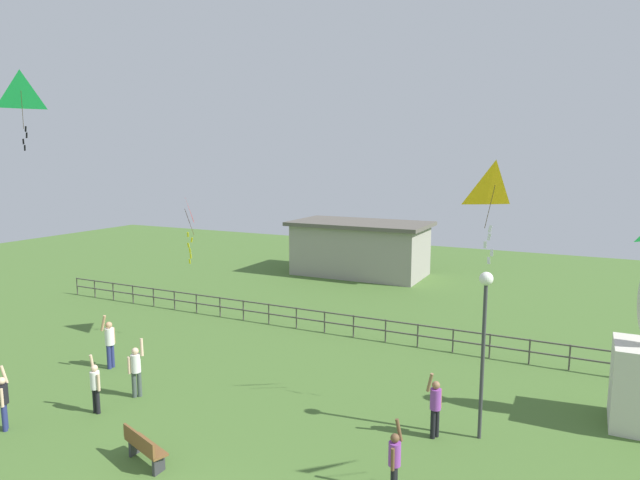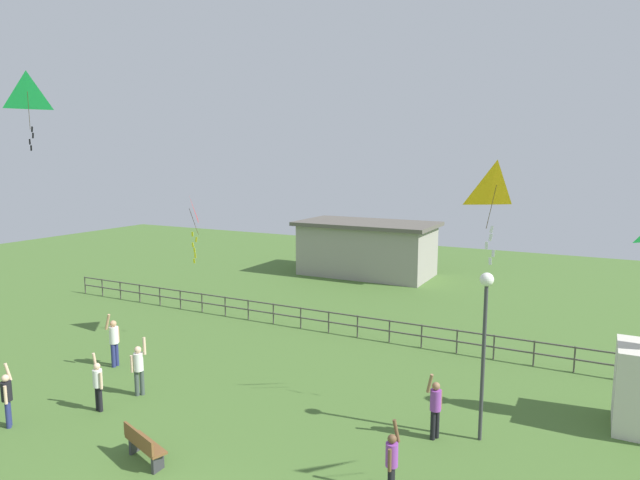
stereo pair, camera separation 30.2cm
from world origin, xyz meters
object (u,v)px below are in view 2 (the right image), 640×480
(person_1, at_px, (98,383))
(kite_4, at_px, (496,188))
(person_7, at_px, (7,396))
(lamppost, at_px, (485,320))
(kite_0, at_px, (189,211))
(person_6, at_px, (435,405))
(person_5, at_px, (139,367))
(park_bench, at_px, (143,445))
(person_2, at_px, (114,339))
(kite_2, at_px, (27,93))
(person_0, at_px, (392,461))

(person_1, distance_m, kite_4, 12.75)
(person_1, xyz_separation_m, person_7, (-1.45, -1.87, 0.03))
(lamppost, xyz_separation_m, kite_0, (-12.20, 2.77, 2.10))
(person_7, bearing_deg, person_6, 24.35)
(person_1, height_order, person_7, person_7)
(kite_4, bearing_deg, person_1, -157.02)
(lamppost, distance_m, person_6, 2.67)
(person_1, xyz_separation_m, kite_4, (10.44, 4.43, 5.82))
(kite_0, bearing_deg, person_7, -88.01)
(lamppost, xyz_separation_m, person_5, (-10.21, -2.16, -2.36))
(kite_4, bearing_deg, park_bench, -140.54)
(person_5, relative_size, person_6, 1.02)
(park_bench, bearing_deg, person_2, 143.33)
(person_6, xyz_separation_m, kite_2, (-14.42, -1.06, 8.81))
(person_5, xyz_separation_m, person_7, (-1.70, -3.23, -0.05))
(person_2, relative_size, kite_2, 0.76)
(person_7, height_order, kite_4, kite_4)
(person_5, height_order, person_7, person_5)
(person_1, xyz_separation_m, kite_0, (-1.73, 6.29, 4.54))
(person_1, distance_m, person_6, 9.84)
(person_0, distance_m, person_6, 3.02)
(person_2, bearing_deg, person_6, 1.27)
(person_2, relative_size, person_7, 1.12)
(person_2, relative_size, kite_0, 0.72)
(person_2, relative_size, person_6, 1.08)
(person_1, relative_size, person_7, 0.97)
(person_0, distance_m, person_1, 9.24)
(lamppost, xyz_separation_m, park_bench, (-7.18, -4.98, -2.85))
(person_5, bearing_deg, person_6, 10.33)
(park_bench, distance_m, person_0, 6.15)
(person_6, xyz_separation_m, person_7, (-10.81, -4.89, -0.03))
(person_0, bearing_deg, kite_2, 172.21)
(kite_2, bearing_deg, park_bench, -22.36)
(person_0, xyz_separation_m, kite_4, (1.20, 4.42, 5.82))
(kite_2, bearing_deg, person_0, -7.79)
(person_0, distance_m, kite_0, 13.43)
(kite_0, bearing_deg, kite_2, -127.53)
(lamppost, relative_size, person_7, 2.54)
(person_7, xyz_separation_m, kite_2, (-3.61, 3.84, 8.84))
(person_0, bearing_deg, person_6, 87.52)
(person_6, bearing_deg, kite_2, -175.81)
(lamppost, bearing_deg, person_7, -155.65)
(person_6, bearing_deg, park_bench, -143.61)
(person_1, bearing_deg, kite_0, 105.37)
(person_5, bearing_deg, person_7, -117.75)
(lamppost, xyz_separation_m, kite_2, (-15.52, -1.56, 6.43))
(person_7, relative_size, kite_4, 0.64)
(park_bench, bearing_deg, lamppost, 34.75)
(person_6, distance_m, kite_2, 16.93)
(person_1, height_order, kite_4, kite_4)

